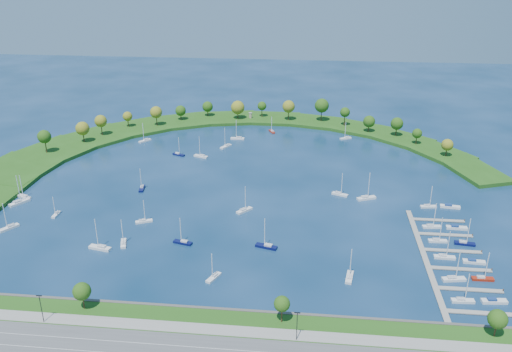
# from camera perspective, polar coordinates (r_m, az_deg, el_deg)

# --- Properties ---
(ground) EXTENTS (700.00, 700.00, 0.00)m
(ground) POSITION_cam_1_polar(r_m,az_deg,el_deg) (269.03, -1.17, -1.15)
(ground) COLOR #072542
(ground) RESTS_ON ground
(south_shoreline) EXTENTS (420.00, 43.10, 11.60)m
(south_shoreline) POSITION_cam_1_polar(r_m,az_deg,el_deg) (165.40, -6.73, -18.32)
(south_shoreline) COLOR #234E15
(south_shoreline) RESTS_ON ground
(breakwater) EXTENTS (286.74, 247.64, 2.00)m
(breakwater) POSITION_cam_1_polar(r_m,az_deg,el_deg) (321.45, -8.32, 2.89)
(breakwater) COLOR #234E15
(breakwater) RESTS_ON ground
(breakwater_trees) EXTENTS (237.92, 93.55, 15.89)m
(breakwater_trees) POSITION_cam_1_polar(r_m,az_deg,el_deg) (351.01, -1.38, 6.50)
(breakwater_trees) COLOR #382314
(breakwater_trees) RESTS_ON breakwater
(harbor_tower) EXTENTS (2.60, 2.60, 3.92)m
(harbor_tower) POSITION_cam_1_polar(r_m,az_deg,el_deg) (375.57, -0.60, 6.55)
(harbor_tower) COLOR gray
(harbor_tower) RESTS_ON breakwater
(dock_system) EXTENTS (24.28, 82.00, 1.60)m
(dock_system) POSITION_cam_1_polar(r_m,az_deg,el_deg) (219.59, 19.61, -8.42)
(dock_system) COLOR gray
(dock_system) RESTS_ON ground
(moored_boat_0) EXTENTS (5.00, 7.50, 10.77)m
(moored_boat_0) POSITION_cam_1_polar(r_m,az_deg,el_deg) (196.68, -4.59, -10.74)
(moored_boat_0) COLOR silver
(moored_boat_0) RESTS_ON ground
(moored_boat_1) EXTENTS (9.22, 4.79, 13.05)m
(moored_boat_1) POSITION_cam_1_polar(r_m,az_deg,el_deg) (214.65, 1.14, -7.52)
(moored_boat_1) COLOR #0A0F41
(moored_boat_1) RESTS_ON ground
(moored_boat_2) EXTENTS (7.46, 9.66, 14.26)m
(moored_boat_2) POSITION_cam_1_polar(r_m,az_deg,el_deg) (274.44, -24.15, -2.56)
(moored_boat_2) COLOR silver
(moored_boat_2) RESTS_ON ground
(moored_boat_3) EXTENTS (6.53, 8.76, 12.82)m
(moored_boat_3) POSITION_cam_1_polar(r_m,az_deg,el_deg) (324.02, -3.26, 3.25)
(moored_boat_3) COLOR silver
(moored_boat_3) RESTS_ON ground
(moored_boat_4) EXTENTS (1.88, 6.44, 9.43)m
(moored_boat_4) POSITION_cam_1_polar(r_m,az_deg,el_deg) (256.25, -20.73, -3.82)
(moored_boat_4) COLOR silver
(moored_boat_4) RESTS_ON ground
(moored_boat_5) EXTENTS (3.22, 7.99, 11.41)m
(moored_boat_5) POSITION_cam_1_polar(r_m,az_deg,el_deg) (271.69, -12.18, -1.24)
(moored_boat_5) COLOR #0A0F41
(moored_boat_5) RESTS_ON ground
(moored_boat_6) EXTENTS (8.75, 2.67, 12.77)m
(moored_boat_6) POSITION_cam_1_polar(r_m,az_deg,el_deg) (337.94, -1.99, 4.11)
(moored_boat_6) COLOR silver
(moored_boat_6) RESTS_ON ground
(moored_boat_7) EXTENTS (8.15, 5.41, 11.71)m
(moored_boat_7) POSITION_cam_1_polar(r_m,az_deg,el_deg) (279.98, -23.69, -2.00)
(moored_boat_7) COLOR silver
(moored_boat_7) RESTS_ON ground
(moored_boat_8) EXTENTS (4.89, 7.27, 10.46)m
(moored_boat_8) POSITION_cam_1_polar(r_m,az_deg,el_deg) (351.79, 1.72, 4.87)
(moored_boat_8) COLOR maroon
(moored_boat_8) RESTS_ON ground
(moored_boat_9) EXTENTS (7.80, 5.53, 11.31)m
(moored_boat_9) POSITION_cam_1_polar(r_m,az_deg,el_deg) (343.14, 9.64, 4.08)
(moored_boat_9) COLOR silver
(moored_boat_9) RESTS_ON ground
(moored_boat_10) EXTENTS (7.59, 4.93, 10.86)m
(moored_boat_10) POSITION_cam_1_polar(r_m,az_deg,el_deg) (238.92, -12.00, -4.72)
(moored_boat_10) COLOR silver
(moored_boat_10) RESTS_ON ground
(moored_boat_11) EXTENTS (3.59, 8.40, 11.96)m
(moored_boat_11) POSITION_cam_1_polar(r_m,az_deg,el_deg) (199.03, 10.03, -10.60)
(moored_boat_11) COLOR silver
(moored_boat_11) RESTS_ON ground
(moored_boat_12) EXTENTS (6.93, 7.88, 12.10)m
(moored_boat_12) POSITION_cam_1_polar(r_m,az_deg,el_deg) (340.93, -11.86, 3.79)
(moored_boat_12) COLOR silver
(moored_boat_12) RESTS_ON ground
(moored_boat_13) EXTENTS (8.19, 5.11, 11.69)m
(moored_boat_13) POSITION_cam_1_polar(r_m,az_deg,el_deg) (262.41, 9.01, -1.88)
(moored_boat_13) COLOR silver
(moored_boat_13) RESTS_ON ground
(moored_boat_14) EXTENTS (7.78, 5.03, 11.14)m
(moored_boat_14) POSITION_cam_1_polar(r_m,az_deg,el_deg) (313.82, -8.33, 2.37)
(moored_boat_14) COLOR #0A0F41
(moored_boat_14) RESTS_ON ground
(moored_boat_15) EXTENTS (7.20, 7.84, 12.25)m
(moored_boat_15) POSITION_cam_1_polar(r_m,az_deg,el_deg) (243.23, -1.28, -3.65)
(moored_boat_15) COLOR silver
(moored_boat_15) RESTS_ON ground
(moored_boat_16) EXTENTS (9.55, 4.47, 13.55)m
(moored_boat_16) POSITION_cam_1_polar(r_m,az_deg,el_deg) (222.56, -16.43, -7.36)
(moored_boat_16) COLOR silver
(moored_boat_16) RESTS_ON ground
(moored_boat_17) EXTENTS (6.68, 8.37, 12.47)m
(moored_boat_17) POSITION_cam_1_polar(r_m,az_deg,el_deg) (251.93, -25.05, -5.00)
(moored_boat_17) COLOR silver
(moored_boat_17) RESTS_ON ground
(moored_boat_18) EXTENTS (8.20, 4.07, 11.61)m
(moored_boat_18) POSITION_cam_1_polar(r_m,az_deg,el_deg) (219.56, -7.88, -7.02)
(moored_boat_18) COLOR #0A0F41
(moored_boat_18) RESTS_ON ground
(moored_boat_19) EXTENTS (9.62, 6.15, 13.75)m
(moored_boat_19) POSITION_cam_1_polar(r_m,az_deg,el_deg) (260.39, 11.79, -2.28)
(moored_boat_19) COLOR silver
(moored_boat_19) RESTS_ON ground
(moored_boat_20) EXTENTS (8.84, 5.25, 12.56)m
(moored_boat_20) POSITION_cam_1_polar(r_m,az_deg,el_deg) (309.16, -5.93, 2.18)
(moored_boat_20) COLOR silver
(moored_boat_20) RESTS_ON ground
(moored_boat_21) EXTENTS (4.20, 7.75, 10.98)m
(moored_boat_21) POSITION_cam_1_polar(r_m,az_deg,el_deg) (223.49, -14.09, -6.97)
(moored_boat_21) COLOR silver
(moored_boat_21) RESTS_ON ground
(docked_boat_0) EXTENTS (7.80, 2.59, 11.31)m
(docked_boat_0) POSITION_cam_1_polar(r_m,az_deg,el_deg) (197.45, 21.37, -12.31)
(docked_boat_0) COLOR silver
(docked_boat_0) RESTS_ON ground
(docked_boat_1) EXTENTS (8.74, 3.14, 1.75)m
(docked_boat_1) POSITION_cam_1_polar(r_m,az_deg,el_deg) (201.32, 24.23, -12.17)
(docked_boat_1) COLOR silver
(docked_boat_1) RESTS_ON ground
(docked_boat_2) EXTENTS (8.74, 3.73, 12.45)m
(docked_boat_2) POSITION_cam_1_polar(r_m,az_deg,el_deg) (207.80, 20.51, -10.27)
(docked_boat_2) COLOR silver
(docked_boat_2) RESTS_ON ground
(docked_boat_3) EXTENTS (7.85, 2.38, 11.47)m
(docked_boat_3) POSITION_cam_1_polar(r_m,az_deg,el_deg) (211.93, 23.21, -10.05)
(docked_boat_3) COLOR maroon
(docked_boat_3) RESTS_ON ground
(docked_boat_4) EXTENTS (8.16, 2.52, 11.90)m
(docked_boat_4) POSITION_cam_1_polar(r_m,az_deg,el_deg) (220.28, 19.63, -8.15)
(docked_boat_4) COLOR silver
(docked_boat_4) RESTS_ON ground
(docked_boat_5) EXTENTS (8.47, 2.88, 1.70)m
(docked_boat_5) POSITION_cam_1_polar(r_m,az_deg,el_deg) (221.40, 22.39, -8.51)
(docked_boat_5) COLOR silver
(docked_boat_5) RESTS_ON ground
(docked_boat_6) EXTENTS (7.68, 2.45, 11.17)m
(docked_boat_6) POSITION_cam_1_polar(r_m,az_deg,el_deg) (231.06, 18.96, -6.54)
(docked_boat_6) COLOR silver
(docked_boat_6) RESTS_ON ground
(docked_boat_7) EXTENTS (8.38, 3.36, 11.98)m
(docked_boat_7) POSITION_cam_1_polar(r_m,az_deg,el_deg) (232.84, 21.54, -6.69)
(docked_boat_7) COLOR #0A0F41
(docked_boat_7) RESTS_ON ground
(docked_boat_8) EXTENTS (8.15, 3.12, 11.68)m
(docked_boat_8) POSITION_cam_1_polar(r_m,az_deg,el_deg) (241.52, 18.39, -5.13)
(docked_boat_8) COLOR silver
(docked_boat_8) RESTS_ON ground
(docked_boat_9) EXTENTS (8.86, 2.74, 1.79)m
(docked_boat_9) POSITION_cam_1_polar(r_m,az_deg,el_deg) (244.32, 20.77, -5.21)
(docked_boat_9) COLOR silver
(docked_boat_9) RESTS_ON ground
(docked_boat_10) EXTENTS (7.61, 3.06, 10.87)m
(docked_boat_10) POSITION_cam_1_polar(r_m,az_deg,el_deg) (259.69, 18.06, -3.07)
(docked_boat_10) COLOR silver
(docked_boat_10) RESTS_ON ground
(docked_boat_11) EXTENTS (9.17, 3.51, 1.83)m
(docked_boat_11) POSITION_cam_1_polar(r_m,az_deg,el_deg) (262.82, 20.14, -3.09)
(docked_boat_11) COLOR silver
(docked_boat_11) RESTS_ON ground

